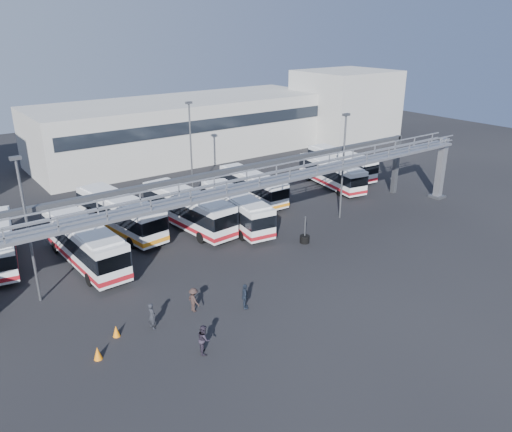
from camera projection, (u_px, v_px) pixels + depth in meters
ground at (292, 279)px, 37.27m from camera, size 140.00×140.00×0.00m
gantry at (247, 190)px, 39.70m from camera, size 51.40×5.15×7.10m
warehouse at (185, 128)px, 71.02m from camera, size 42.00×14.00×8.00m
building_right at (345, 106)px, 80.34m from camera, size 14.00×12.00×11.00m
light_pole_left at (27, 224)px, 32.38m from camera, size 0.70×0.35×10.21m
light_pole_mid at (343, 161)px, 47.10m from camera, size 0.70×0.35×10.21m
light_pole_back at (191, 144)px, 53.95m from camera, size 0.70×0.35×10.21m
bus_2 at (84, 242)px, 39.00m from camera, size 3.21×11.56×3.48m
bus_3 at (120, 213)px, 44.97m from camera, size 4.21×11.70×3.48m
bus_4 at (188, 208)px, 46.06m from camera, size 3.69×11.75×3.51m
bus_5 at (236, 208)px, 46.58m from camera, size 3.90×10.96×3.26m
bus_6 at (252, 185)px, 53.45m from camera, size 2.67×10.07×3.03m
bus_8 at (332, 173)px, 57.72m from camera, size 4.13×10.62×3.15m
bus_9 at (341, 163)px, 61.82m from camera, size 3.27×10.63×3.18m
pedestrian_a at (152, 316)px, 30.98m from camera, size 0.50×0.69×1.77m
pedestrian_b at (204, 339)px, 28.70m from camera, size 0.97×1.07×1.80m
pedestrian_c at (194, 300)px, 32.88m from camera, size 0.73×1.15×1.69m
pedestrian_d at (245, 297)px, 33.17m from camera, size 0.89×1.14×1.80m
cone_left at (116, 331)px, 30.38m from camera, size 0.57×0.57×0.73m
cone_right at (98, 353)px, 28.29m from camera, size 0.61×0.61×0.78m
tire_stack at (305, 238)px, 43.37m from camera, size 0.85×0.85×2.44m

